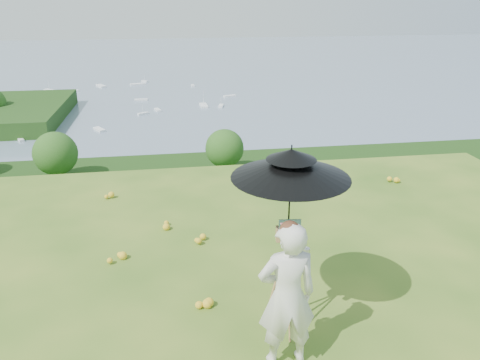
{
  "coord_description": "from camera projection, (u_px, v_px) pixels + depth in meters",
  "views": [
    {
      "loc": [
        -0.99,
        -4.06,
        4.01
      ],
      "look_at": [
        0.13,
        3.14,
        1.13
      ],
      "focal_mm": 35.0,
      "sensor_mm": 36.0,
      "label": 1
    }
  ],
  "objects": [
    {
      "name": "painter",
      "position": [
        287.0,
        296.0,
        5.17
      ],
      "size": [
        0.68,
        0.45,
        1.82
      ],
      "primitive_type": "imported",
      "rotation": [
        0.0,
        0.0,
        3.17
      ],
      "color": "white",
      "rests_on": "ground"
    },
    {
      "name": "shoreline_tier",
      "position": [
        180.0,
        225.0,
        87.51
      ],
      "size": [
        170.0,
        28.0,
        8.0
      ],
      "primitive_type": "cube",
      "color": "#666151",
      "rests_on": "bay_water"
    },
    {
      "name": "wildflowers",
      "position": [
        267.0,
        352.0,
        5.56
      ],
      "size": [
        10.0,
        10.5,
        0.12
      ],
      "primitive_type": null,
      "color": "yellow",
      "rests_on": "ground"
    },
    {
      "name": "forest_slope",
      "position": [
        191.0,
        339.0,
        48.18
      ],
      "size": [
        140.0,
        56.0,
        22.0
      ],
      "primitive_type": "cube",
      "color": "#17340E",
      "rests_on": "bay_water"
    },
    {
      "name": "bay_water",
      "position": [
        168.0,
        75.0,
        238.35
      ],
      "size": [
        700.0,
        700.0,
        0.0
      ],
      "primitive_type": "plane",
      "color": "slate",
      "rests_on": "ground"
    },
    {
      "name": "harbor_town",
      "position": [
        179.0,
        193.0,
        85.11
      ],
      "size": [
        110.0,
        22.0,
        5.0
      ],
      "primitive_type": null,
      "color": "silver",
      "rests_on": "shoreline_tier"
    },
    {
      "name": "painter_cap",
      "position": [
        290.0,
        227.0,
        4.85
      ],
      "size": [
        0.24,
        0.28,
        0.1
      ],
      "primitive_type": null,
      "rotation": [
        0.0,
        0.0,
        0.08
      ],
      "color": "pink",
      "rests_on": "painter"
    },
    {
      "name": "slope_trees",
      "position": [
        185.0,
        217.0,
        43.03
      ],
      "size": [
        110.0,
        50.0,
        6.0
      ],
      "primitive_type": null,
      "color": "#235018",
      "rests_on": "forest_slope"
    },
    {
      "name": "sun_umbrella",
      "position": [
        290.0,
        193.0,
        5.41
      ],
      "size": [
        1.45,
        1.45,
        1.16
      ],
      "primitive_type": null,
      "rotation": [
        0.0,
        0.0,
        -0.05
      ],
      "color": "black",
      "rests_on": "field_easel"
    },
    {
      "name": "field_easel",
      "position": [
        287.0,
        275.0,
        5.78
      ],
      "size": [
        0.66,
        0.66,
        1.58
      ],
      "primitive_type": null,
      "rotation": [
        0.0,
        0.0,
        -0.11
      ],
      "color": "#A27B44",
      "rests_on": "ground"
    },
    {
      "name": "moored_boats",
      "position": [
        135.0,
        111.0,
        163.86
      ],
      "size": [
        140.0,
        140.0,
        0.7
      ],
      "primitive_type": null,
      "color": "white",
      "rests_on": "bay_water"
    }
  ]
}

